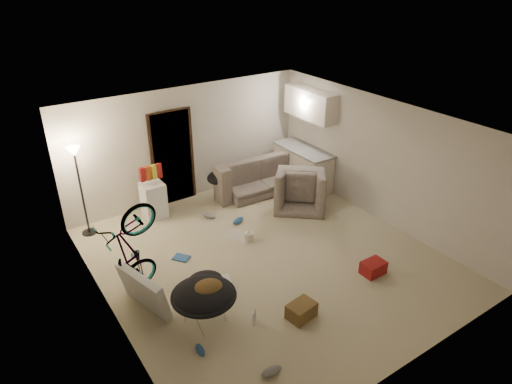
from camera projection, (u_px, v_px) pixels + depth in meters
floor at (267, 259)px, 8.20m from camera, size 5.50×6.00×0.02m
ceiling at (269, 125)px, 7.05m from camera, size 5.50×6.00×0.02m
wall_back at (187, 143)px, 9.85m from camera, size 5.50×0.02×2.50m
wall_front at (414, 295)px, 5.40m from camera, size 5.50×0.02×2.50m
wall_left at (103, 249)px, 6.25m from camera, size 0.02×6.00×2.50m
wall_right at (382, 161)px, 8.99m from camera, size 0.02×6.00×2.50m
doorway at (172, 158)px, 9.72m from camera, size 0.85×0.10×2.04m
door_trim at (173, 158)px, 9.70m from camera, size 0.97×0.04×2.10m
floor_lamp at (78, 173)px, 8.36m from camera, size 0.28×0.28×1.81m
kitchen_counter at (303, 168)px, 10.68m from camera, size 0.60×1.50×0.88m
counter_top at (304, 150)px, 10.47m from camera, size 0.64×1.54×0.04m
kitchen_uppers at (311, 104)px, 10.05m from camera, size 0.38×1.40×0.65m
sofa at (255, 176)px, 10.55m from camera, size 2.21×0.95×0.63m
armchair at (300, 190)px, 9.88m from camera, size 1.39×1.37×0.68m
bicycle at (133, 271)px, 7.13m from camera, size 1.75×0.92×0.97m
book_asset at (253, 326)px, 6.67m from camera, size 0.27×0.27×0.02m
mini_fridge at (154, 200)px, 9.38m from camera, size 0.44×0.44×0.75m
snack_box_0 at (142, 175)px, 9.01m from camera, size 0.11×0.08×0.30m
snack_box_1 at (148, 173)px, 9.07m from camera, size 0.11×0.08×0.30m
snack_box_2 at (154, 172)px, 9.13m from camera, size 0.11×0.09×0.30m
snack_box_3 at (159, 170)px, 9.19m from camera, size 0.11×0.09×0.30m
saucer_chair at (204, 300)px, 6.59m from camera, size 0.95×0.95×0.68m
hoodie at (207, 289)px, 6.50m from camera, size 0.50×0.43×0.22m
sofa_drape at (219, 177)px, 9.97m from camera, size 0.60×0.51×0.28m
tv_box at (144, 291)px, 6.88m from camera, size 0.51×1.04×0.68m
drink_case_a at (301, 311)px, 6.81m from camera, size 0.46×0.36×0.24m
drink_case_b at (373, 268)px, 7.76m from camera, size 0.40×0.29×0.23m
juicer at (249, 236)px, 8.67m from camera, size 0.17×0.17×0.25m
newspaper at (239, 235)px, 8.88m from camera, size 0.57×0.62×0.01m
book_blue at (181, 258)px, 8.19m from camera, size 0.33×0.35×0.03m
book_white at (225, 279)px, 7.64m from camera, size 0.25×0.29×0.02m
shoe_0 at (238, 221)px, 9.28m from camera, size 0.32×0.21×0.11m
shoe_1 at (209, 216)px, 9.45m from camera, size 0.25×0.32×0.11m
shoe_2 at (200, 350)px, 6.21m from camera, size 0.13×0.26×0.09m
shoe_3 at (271, 371)px, 5.88m from camera, size 0.31×0.14×0.11m
clothes_lump_a at (205, 280)px, 7.49m from camera, size 0.71×0.66×0.19m
clothes_lump_b at (231, 192)px, 10.36m from camera, size 0.59×0.56×0.14m
clothes_lump_c at (201, 289)px, 7.31m from camera, size 0.55×0.50×0.15m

